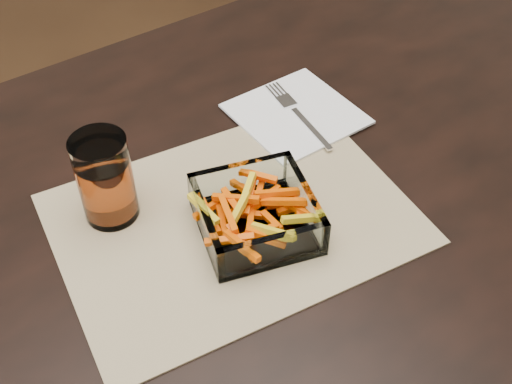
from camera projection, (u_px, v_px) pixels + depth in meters
dining_table at (232, 247)px, 0.92m from camera, size 1.60×0.90×0.75m
placemat at (233, 219)px, 0.84m from camera, size 0.49×0.39×0.00m
glass_bowl at (256, 216)px, 0.81m from camera, size 0.18×0.18×0.06m
tumbler at (106, 181)px, 0.81m from camera, size 0.07×0.07×0.12m
napkin at (296, 114)px, 0.99m from camera, size 0.17×0.17×0.00m
fork at (297, 113)px, 0.99m from camera, size 0.04×0.18×0.00m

